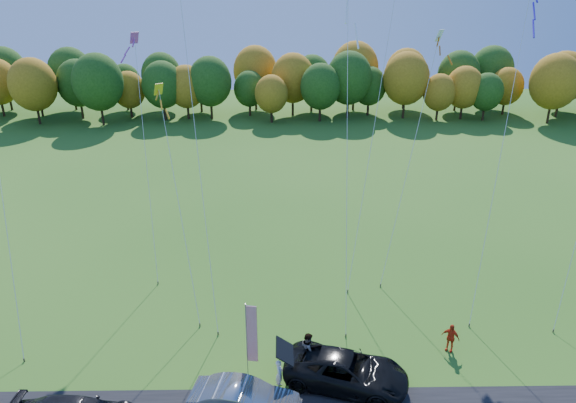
{
  "coord_description": "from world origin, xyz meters",
  "views": [
    {
      "loc": [
        -0.4,
        -20.62,
        18.02
      ],
      "look_at": [
        0.0,
        6.0,
        7.0
      ],
      "focal_mm": 32.0,
      "sensor_mm": 36.0,
      "label": 1
    }
  ],
  "objects_px": {
    "person_east": "(450,338)",
    "feather_flag": "(251,333)",
    "silver_sedan": "(245,401)",
    "black_suv": "(346,371)"
  },
  "relations": [
    {
      "from": "person_east",
      "to": "feather_flag",
      "type": "xyz_separation_m",
      "value": [
        -10.52,
        -1.88,
        1.81
      ]
    },
    {
      "from": "silver_sedan",
      "to": "person_east",
      "type": "height_order",
      "value": "silver_sedan"
    },
    {
      "from": "feather_flag",
      "to": "silver_sedan",
      "type": "bearing_deg",
      "value": -94.01
    },
    {
      "from": "black_suv",
      "to": "person_east",
      "type": "height_order",
      "value": "black_suv"
    },
    {
      "from": "silver_sedan",
      "to": "black_suv",
      "type": "bearing_deg",
      "value": -57.21
    },
    {
      "from": "feather_flag",
      "to": "person_east",
      "type": "bearing_deg",
      "value": 10.11
    },
    {
      "from": "black_suv",
      "to": "feather_flag",
      "type": "distance_m",
      "value": 5.02
    },
    {
      "from": "feather_flag",
      "to": "black_suv",
      "type": "bearing_deg",
      "value": -7.89
    },
    {
      "from": "black_suv",
      "to": "feather_flag",
      "type": "relative_size",
      "value": 1.4
    },
    {
      "from": "person_east",
      "to": "feather_flag",
      "type": "height_order",
      "value": "feather_flag"
    }
  ]
}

